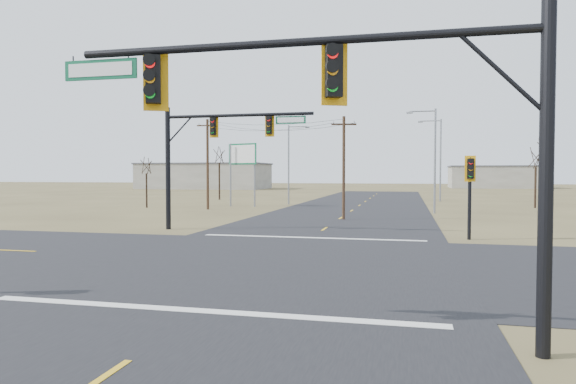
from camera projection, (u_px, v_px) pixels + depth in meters
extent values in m
plane|color=olive|center=(277.00, 262.00, 20.14)|extent=(320.00, 320.00, 0.00)
cube|color=black|center=(277.00, 261.00, 20.14)|extent=(160.00, 14.00, 0.02)
cube|color=black|center=(277.00, 261.00, 20.14)|extent=(14.00, 160.00, 0.02)
cube|color=silver|center=(202.00, 311.00, 12.84)|extent=(12.00, 0.40, 0.01)
cube|color=silver|center=(311.00, 238.00, 27.44)|extent=(12.00, 0.40, 0.01)
cylinder|color=black|center=(546.00, 178.00, 9.56)|extent=(0.27, 0.27, 6.77)
cylinder|color=black|center=(293.00, 43.00, 10.56)|extent=(9.66, 0.17, 0.17)
cube|color=#0C5736|center=(101.00, 70.00, 11.58)|extent=(1.80, 0.05, 0.45)
cylinder|color=black|center=(168.00, 169.00, 31.74)|extent=(0.30, 0.30, 7.54)
cylinder|color=black|center=(238.00, 115.00, 30.59)|extent=(9.16, 0.19, 0.19)
cube|color=#0C5736|center=(291.00, 120.00, 29.88)|extent=(1.80, 0.05, 0.45)
cylinder|color=black|center=(470.00, 199.00, 26.81)|extent=(0.18, 0.18, 4.24)
cylinder|color=#472F1E|center=(344.00, 168.00, 38.36)|extent=(0.22, 0.22, 7.73)
cube|color=#472F1E|center=(344.00, 124.00, 38.24)|extent=(1.85, 0.63, 0.12)
cylinder|color=#472F1E|center=(208.00, 164.00, 49.30)|extent=(0.25, 0.25, 8.67)
cube|color=#472F1E|center=(207.00, 125.00, 49.17)|extent=(2.12, 0.13, 0.12)
cylinder|color=gray|center=(231.00, 175.00, 53.86)|extent=(0.18, 0.18, 6.60)
cylinder|color=gray|center=(255.00, 175.00, 53.26)|extent=(0.18, 0.18, 6.60)
cube|color=#0C5736|center=(242.00, 154.00, 53.48)|extent=(3.36, 1.19, 2.20)
cylinder|color=gray|center=(435.00, 161.00, 44.42)|extent=(0.18, 0.18, 9.07)
cylinder|color=gray|center=(422.00, 111.00, 44.51)|extent=(2.18, 0.11, 0.11)
cube|color=gray|center=(410.00, 113.00, 44.76)|extent=(0.54, 0.35, 0.16)
cylinder|color=gray|center=(440.00, 160.00, 63.55)|extent=(0.20, 0.20, 10.20)
cylinder|color=gray|center=(431.00, 121.00, 63.65)|extent=(2.45, 0.12, 0.12)
cube|color=gray|center=(420.00, 122.00, 63.93)|extent=(0.58, 0.30, 0.18)
cylinder|color=gray|center=(289.00, 165.00, 57.40)|extent=(0.18, 0.18, 8.87)
cylinder|color=gray|center=(298.00, 127.00, 57.00)|extent=(2.13, 0.11, 0.11)
cube|color=gray|center=(307.00, 127.00, 56.76)|extent=(0.52, 0.31, 0.16)
cylinder|color=black|center=(147.00, 190.00, 51.88)|extent=(0.17, 0.17, 3.48)
cylinder|color=black|center=(219.00, 181.00, 67.70)|extent=(0.22, 0.22, 4.86)
cylinder|color=black|center=(535.00, 188.00, 51.36)|extent=(0.21, 0.21, 4.05)
cylinder|color=black|center=(543.00, 181.00, 58.10)|extent=(0.23, 0.23, 5.20)
cube|color=#ACA899|center=(205.00, 177.00, 116.70)|extent=(28.00, 14.00, 5.50)
cube|color=#ACA899|center=(494.00, 177.00, 121.46)|extent=(20.00, 12.00, 5.00)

